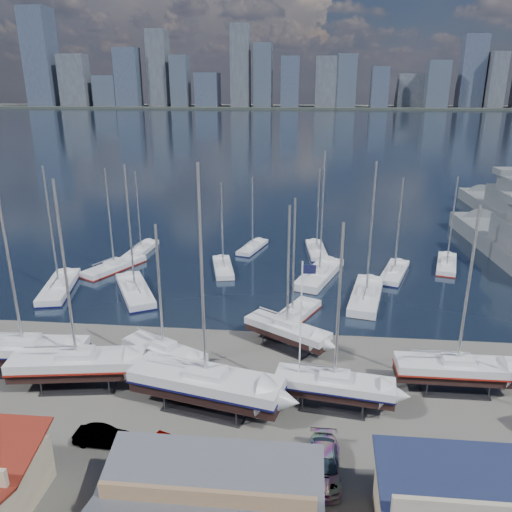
# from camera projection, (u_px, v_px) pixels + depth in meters

# --- Properties ---
(ground) EXTENTS (1400.00, 1400.00, 0.00)m
(ground) POSITION_uv_depth(u_px,v_px,m) (243.00, 386.00, 42.72)
(ground) COLOR #605E59
(ground) RESTS_ON ground
(water) EXTENTS (1400.00, 600.00, 0.40)m
(water) POSITION_uv_depth(u_px,v_px,m) (299.00, 125.00, 334.83)
(water) COLOR #172035
(water) RESTS_ON ground
(far_shore) EXTENTS (1400.00, 80.00, 2.20)m
(far_shore) POSITION_uv_depth(u_px,v_px,m) (303.00, 108.00, 579.38)
(far_shore) COLOR #2D332D
(far_shore) RESTS_ON ground
(skyline) EXTENTS (639.14, 43.80, 107.69)m
(skyline) POSITION_uv_depth(u_px,v_px,m) (297.00, 73.00, 561.98)
(skyline) COLOR #475166
(skyline) RESTS_ON far_shore
(sailboat_cradle_0) EXTENTS (11.15, 3.76, 17.61)m
(sailboat_cradle_0) POSITION_uv_depth(u_px,v_px,m) (24.00, 350.00, 44.16)
(sailboat_cradle_0) COLOR #2D2D33
(sailboat_cradle_0) RESTS_ON ground
(sailboat_cradle_1) EXTENTS (11.48, 4.77, 17.84)m
(sailboat_cradle_1) POSITION_uv_depth(u_px,v_px,m) (77.00, 364.00, 41.92)
(sailboat_cradle_1) COLOR #2D2D33
(sailboat_cradle_1) RESTS_ON ground
(sailboat_cradle_2) EXTENTS (8.40, 5.89, 13.68)m
(sailboat_cradle_2) POSITION_uv_depth(u_px,v_px,m) (164.00, 352.00, 44.25)
(sailboat_cradle_2) COLOR #2D2D33
(sailboat_cradle_2) RESTS_ON ground
(sailboat_cradle_3) EXTENTS (12.68, 6.12, 19.48)m
(sailboat_cradle_3) POSITION_uv_depth(u_px,v_px,m) (206.00, 384.00, 38.98)
(sailboat_cradle_3) COLOR #2D2D33
(sailboat_cradle_3) RESTS_ON ground
(sailboat_cradle_4) EXTENTS (8.65, 6.68, 14.32)m
(sailboat_cradle_4) POSITION_uv_depth(u_px,v_px,m) (287.00, 330.00, 48.14)
(sailboat_cradle_4) COLOR #2D2D33
(sailboat_cradle_4) RESTS_ON ground
(sailboat_cradle_5) EXTENTS (9.70, 4.00, 15.27)m
(sailboat_cradle_5) POSITION_uv_depth(u_px,v_px,m) (334.00, 385.00, 39.15)
(sailboat_cradle_5) COLOR #2D2D33
(sailboat_cradle_5) RESTS_ON ground
(sailboat_cradle_6) EXTENTS (9.94, 2.80, 16.05)m
(sailboat_cradle_6) POSITION_uv_depth(u_px,v_px,m) (456.00, 369.00, 41.32)
(sailboat_cradle_6) COLOR #2D2D33
(sailboat_cradle_6) RESTS_ON ground
(sailboat_moored_0) EXTENTS (5.40, 11.37, 16.40)m
(sailboat_moored_0) POSITION_uv_depth(u_px,v_px,m) (59.00, 288.00, 62.44)
(sailboat_moored_0) COLOR black
(sailboat_moored_0) RESTS_ON water
(sailboat_moored_1) EXTENTS (6.89, 10.09, 14.80)m
(sailboat_moored_1) POSITION_uv_depth(u_px,v_px,m) (114.00, 268.00, 69.63)
(sailboat_moored_1) COLOR black
(sailboat_moored_1) RESTS_ON water
(sailboat_moored_2) EXTENTS (3.16, 8.88, 13.15)m
(sailboat_moored_2) POSITION_uv_depth(u_px,v_px,m) (141.00, 251.00, 76.82)
(sailboat_moored_2) COLOR black
(sailboat_moored_2) RESTS_ON water
(sailboat_moored_3) EXTENTS (8.04, 11.34, 16.72)m
(sailboat_moored_3) POSITION_uv_depth(u_px,v_px,m) (135.00, 292.00, 61.23)
(sailboat_moored_3) COLOR black
(sailboat_moored_3) RESTS_ON water
(sailboat_moored_4) EXTENTS (4.33, 8.87, 12.90)m
(sailboat_moored_4) POSITION_uv_depth(u_px,v_px,m) (223.00, 268.00, 69.37)
(sailboat_moored_4) COLOR black
(sailboat_moored_4) RESTS_ON water
(sailboat_moored_5) EXTENTS (4.48, 8.33, 12.00)m
(sailboat_moored_5) POSITION_uv_depth(u_px,v_px,m) (253.00, 248.00, 78.12)
(sailboat_moored_5) COLOR black
(sailboat_moored_5) RESTS_ON water
(sailboat_moored_6) EXTENTS (6.60, 9.74, 14.26)m
(sailboat_moored_6) POSITION_uv_depth(u_px,v_px,m) (292.00, 317.00, 54.61)
(sailboat_moored_6) COLOR black
(sailboat_moored_6) RESTS_ON water
(sailboat_moored_7) EXTENTS (7.06, 12.13, 17.69)m
(sailboat_moored_7) POSITION_uv_depth(u_px,v_px,m) (319.00, 276.00, 66.53)
(sailboat_moored_7) COLOR black
(sailboat_moored_7) RESTS_ON water
(sailboat_moored_8) EXTENTS (3.42, 9.27, 13.55)m
(sailboat_moored_8) POSITION_uv_depth(u_px,v_px,m) (316.00, 251.00, 76.62)
(sailboat_moored_8) COLOR black
(sailboat_moored_8) RESTS_ON water
(sailboat_moored_9) EXTENTS (5.53, 11.88, 17.31)m
(sailboat_moored_9) POSITION_uv_depth(u_px,v_px,m) (366.00, 297.00, 59.77)
(sailboat_moored_9) COLOR black
(sailboat_moored_9) RESTS_ON water
(sailboat_moored_10) EXTENTS (5.50, 9.68, 13.96)m
(sailboat_moored_10) POSITION_uv_depth(u_px,v_px,m) (394.00, 273.00, 67.49)
(sailboat_moored_10) COLOR black
(sailboat_moored_10) RESTS_ON water
(sailboat_moored_11) EXTENTS (4.87, 9.37, 13.48)m
(sailboat_moored_11) POSITION_uv_depth(u_px,v_px,m) (446.00, 265.00, 70.67)
(sailboat_moored_11) COLOR black
(sailboat_moored_11) RESTS_ON water
(naval_ship_west) EXTENTS (7.59, 43.52, 17.91)m
(naval_ship_west) POSITION_uv_depth(u_px,v_px,m) (512.00, 214.00, 93.45)
(naval_ship_west) COLOR slate
(naval_ship_west) RESTS_ON water
(car_a) EXTENTS (2.68, 4.01, 1.27)m
(car_a) POSITION_uv_depth(u_px,v_px,m) (150.00, 451.00, 34.17)
(car_a) COLOR gray
(car_a) RESTS_ON ground
(car_b) EXTENTS (4.00, 1.54, 1.30)m
(car_b) POSITION_uv_depth(u_px,v_px,m) (102.00, 436.00, 35.53)
(car_b) COLOR gray
(car_b) RESTS_ON ground
(car_c) EXTENTS (3.77, 5.04, 1.27)m
(car_c) POSITION_uv_depth(u_px,v_px,m) (297.00, 476.00, 31.92)
(car_c) COLOR gray
(car_c) RESTS_ON ground
(car_d) EXTENTS (2.33, 5.55, 1.60)m
(car_d) POSITION_uv_depth(u_px,v_px,m) (324.00, 464.00, 32.70)
(car_d) COLOR gray
(car_d) RESTS_ON ground
(flagpole) EXTENTS (1.07, 0.12, 12.09)m
(flagpole) POSITION_uv_depth(u_px,v_px,m) (302.00, 324.00, 38.33)
(flagpole) COLOR white
(flagpole) RESTS_ON ground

